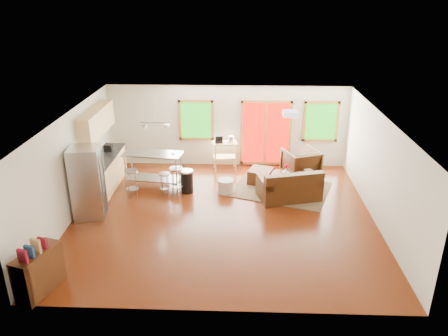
{
  "coord_description": "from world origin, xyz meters",
  "views": [
    {
      "loc": [
        0.38,
        -9.73,
        5.37
      ],
      "look_at": [
        0.0,
        0.3,
        1.2
      ],
      "focal_mm": 35.0,
      "sensor_mm": 36.0,
      "label": 1
    }
  ],
  "objects_px": {
    "loveseat": "(289,187)",
    "refrigerator": "(88,183)",
    "armchair": "(301,162)",
    "kitchen_cart": "(224,146)",
    "coffee_table": "(287,174)",
    "rug": "(281,189)",
    "island": "(153,164)",
    "ottoman": "(261,176)"
  },
  "relations": [
    {
      "from": "loveseat",
      "to": "refrigerator",
      "type": "relative_size",
      "value": 0.98
    },
    {
      "from": "ottoman",
      "to": "kitchen_cart",
      "type": "xyz_separation_m",
      "value": [
        -1.12,
        1.0,
        0.57
      ]
    },
    {
      "from": "kitchen_cart",
      "to": "refrigerator",
      "type": "bearing_deg",
      "value": -135.56
    },
    {
      "from": "loveseat",
      "to": "island",
      "type": "height_order",
      "value": "island"
    },
    {
      "from": "loveseat",
      "to": "coffee_table",
      "type": "xyz_separation_m",
      "value": [
        0.02,
        0.92,
        -0.01
      ]
    },
    {
      "from": "loveseat",
      "to": "kitchen_cart",
      "type": "relative_size",
      "value": 1.57
    },
    {
      "from": "ottoman",
      "to": "rug",
      "type": "bearing_deg",
      "value": -38.53
    },
    {
      "from": "coffee_table",
      "to": "island",
      "type": "distance_m",
      "value": 3.88
    },
    {
      "from": "loveseat",
      "to": "coffee_table",
      "type": "relative_size",
      "value": 1.63
    },
    {
      "from": "rug",
      "to": "ottoman",
      "type": "bearing_deg",
      "value": 141.47
    },
    {
      "from": "refrigerator",
      "to": "island",
      "type": "relative_size",
      "value": 1.07
    },
    {
      "from": "loveseat",
      "to": "island",
      "type": "distance_m",
      "value": 3.9
    },
    {
      "from": "rug",
      "to": "refrigerator",
      "type": "bearing_deg",
      "value": -160.65
    },
    {
      "from": "island",
      "to": "loveseat",
      "type": "bearing_deg",
      "value": -9.51
    },
    {
      "from": "armchair",
      "to": "ottoman",
      "type": "relative_size",
      "value": 1.52
    },
    {
      "from": "ottoman",
      "to": "island",
      "type": "xyz_separation_m",
      "value": [
        -3.09,
        -0.39,
        0.5
      ]
    },
    {
      "from": "armchair",
      "to": "kitchen_cart",
      "type": "relative_size",
      "value": 0.85
    },
    {
      "from": "ottoman",
      "to": "island",
      "type": "relative_size",
      "value": 0.37
    },
    {
      "from": "rug",
      "to": "armchair",
      "type": "height_order",
      "value": "armchair"
    },
    {
      "from": "refrigerator",
      "to": "kitchen_cart",
      "type": "xyz_separation_m",
      "value": [
        3.24,
        3.18,
        -0.14
      ]
    },
    {
      "from": "refrigerator",
      "to": "island",
      "type": "xyz_separation_m",
      "value": [
        1.27,
        1.79,
        -0.2
      ]
    },
    {
      "from": "loveseat",
      "to": "coffee_table",
      "type": "bearing_deg",
      "value": 73.92
    },
    {
      "from": "loveseat",
      "to": "coffee_table",
      "type": "distance_m",
      "value": 0.92
    },
    {
      "from": "coffee_table",
      "to": "kitchen_cart",
      "type": "xyz_separation_m",
      "value": [
        -1.88,
        1.11,
        0.45
      ]
    },
    {
      "from": "island",
      "to": "rug",
      "type": "bearing_deg",
      "value": -0.95
    },
    {
      "from": "coffee_table",
      "to": "loveseat",
      "type": "bearing_deg",
      "value": -91.55
    },
    {
      "from": "loveseat",
      "to": "armchair",
      "type": "bearing_deg",
      "value": 57.81
    },
    {
      "from": "rug",
      "to": "coffee_table",
      "type": "xyz_separation_m",
      "value": [
        0.2,
        0.34,
        0.32
      ]
    },
    {
      "from": "loveseat",
      "to": "refrigerator",
      "type": "distance_m",
      "value": 5.25
    },
    {
      "from": "ottoman",
      "to": "refrigerator",
      "type": "height_order",
      "value": "refrigerator"
    },
    {
      "from": "loveseat",
      "to": "kitchen_cart",
      "type": "height_order",
      "value": "kitchen_cart"
    },
    {
      "from": "armchair",
      "to": "kitchen_cart",
      "type": "distance_m",
      "value": 2.41
    },
    {
      "from": "ottoman",
      "to": "refrigerator",
      "type": "bearing_deg",
      "value": -153.43
    },
    {
      "from": "rug",
      "to": "island",
      "type": "distance_m",
      "value": 3.72
    },
    {
      "from": "ottoman",
      "to": "kitchen_cart",
      "type": "bearing_deg",
      "value": 138.17
    },
    {
      "from": "rug",
      "to": "ottoman",
      "type": "relative_size",
      "value": 4.04
    },
    {
      "from": "refrigerator",
      "to": "island",
      "type": "height_order",
      "value": "refrigerator"
    },
    {
      "from": "coffee_table",
      "to": "refrigerator",
      "type": "distance_m",
      "value": 5.55
    },
    {
      "from": "rug",
      "to": "ottoman",
      "type": "distance_m",
      "value": 0.75
    },
    {
      "from": "island",
      "to": "kitchen_cart",
      "type": "relative_size",
      "value": 1.5
    },
    {
      "from": "coffee_table",
      "to": "refrigerator",
      "type": "height_order",
      "value": "refrigerator"
    },
    {
      "from": "rug",
      "to": "coffee_table",
      "type": "relative_size",
      "value": 2.37
    }
  ]
}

